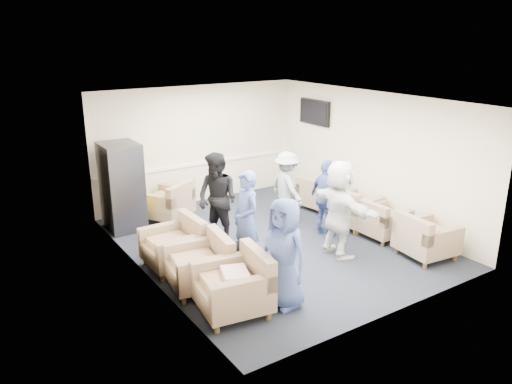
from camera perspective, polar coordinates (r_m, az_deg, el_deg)
floor at (r=9.56m, az=1.86°, el=-5.74°), size 6.00×6.00×0.00m
ceiling at (r=8.84m, az=2.04°, el=10.53°), size 6.00×6.00×0.00m
back_wall at (r=11.62m, az=-6.62°, el=5.40°), size 5.00×0.02×2.70m
front_wall at (r=7.00m, az=16.23°, el=-3.56°), size 5.00×0.02×2.70m
left_wall at (r=8.00m, az=-12.88°, el=-0.62°), size 0.02×6.00×2.70m
right_wall at (r=10.70m, az=13.00°, el=4.00°), size 0.02×6.00×2.70m
chair_rail at (r=11.70m, az=-6.49°, el=3.23°), size 4.98×0.04×0.06m
tv at (r=11.82m, az=6.71°, el=9.04°), size 0.10×1.00×0.58m
armchair_left_near at (r=7.17m, az=-2.23°, el=-10.85°), size 1.07×1.07×0.76m
armchair_left_mid at (r=7.85m, az=-6.14°, el=-8.42°), size 1.02×1.02×0.72m
armchair_left_far at (r=8.59m, az=-9.06°, el=-6.17°), size 0.91×0.91×0.72m
armchair_right_near at (r=9.29m, az=18.66°, el=-5.13°), size 0.95×0.95×0.69m
armchair_right_midnear at (r=9.95m, az=14.07°, el=-3.32°), size 0.82×0.82×0.65m
armchair_right_midfar at (r=10.41m, az=10.91°, el=-2.00°), size 0.94×0.94×0.70m
armchair_right_far at (r=11.33m, az=7.09°, el=-0.38°), size 0.88×0.88×0.62m
armchair_corner at (r=10.70m, az=-9.88°, el=-1.36°), size 1.22×1.22×0.71m
vending_machine at (r=10.30m, az=-15.05°, el=0.61°), size 0.72×0.84×1.77m
backpack at (r=8.48m, az=-1.93°, el=-7.10°), size 0.34×0.30×0.48m
pillow at (r=7.08m, az=-2.40°, el=-9.49°), size 0.49×0.56×0.13m
person_front_left at (r=7.13m, az=3.23°, el=-7.04°), size 0.70×0.90×1.64m
person_mid_left at (r=8.31m, az=-1.13°, el=-3.20°), size 0.42×0.62×1.68m
person_back_left at (r=9.24m, az=-4.43°, el=-0.84°), size 0.92×1.03×1.74m
person_back_right at (r=10.37m, az=3.56°, el=0.55°), size 0.60×0.99×1.50m
person_mid_right at (r=9.70m, az=8.02°, el=-0.72°), size 0.45×0.93×1.53m
person_front_right at (r=8.84m, az=9.51°, el=-1.90°), size 0.62×1.65×1.75m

